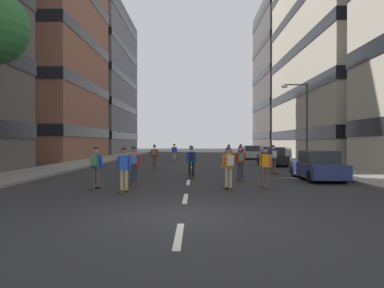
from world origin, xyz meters
name	(u,v)px	position (x,y,z in m)	size (l,w,h in m)	color
ground_plane	(192,164)	(0.00, 22.86, 0.00)	(137.18, 137.18, 0.00)	#28282B
sidewalk_left	(94,161)	(-9.62, 25.72, 0.07)	(3.43, 62.88, 0.14)	gray
sidewalk_right	(290,161)	(9.62, 25.72, 0.07)	(3.43, 62.88, 0.14)	gray
lane_markings	(192,163)	(0.00, 23.00, 0.00)	(0.16, 52.20, 0.01)	silver
building_left_mid	(15,23)	(-19.70, 30.46, 15.23)	(16.85, 16.78, 30.27)	brown
building_left_far	(78,82)	(-19.70, 51.69, 12.16)	(16.85, 22.27, 24.15)	slate
building_right_mid	(371,33)	(19.70, 30.46, 13.93)	(16.85, 23.79, 27.69)	#BCB29E
building_right_far	(310,79)	(19.70, 51.69, 12.56)	(16.85, 16.17, 24.95)	#4C4744
parked_car_near	(251,153)	(6.70, 31.86, 0.70)	(1.82, 4.40, 1.52)	#B2B7BF
parked_car_mid	(272,157)	(6.70, 20.29, 0.70)	(1.82, 4.40, 1.52)	black
parked_car_far	(317,166)	(6.70, 9.21, 0.70)	(1.82, 4.40, 1.52)	navy
streetlamp_right	(302,115)	(8.91, 19.37, 4.14)	(2.13, 0.30, 6.50)	#3F3F44
skater_0	(265,165)	(3.38, 5.96, 0.98)	(0.55, 0.92, 1.78)	brown
skater_1	(124,167)	(-2.47, 4.57, 0.98)	(0.54, 0.91, 1.78)	brown
skater_2	(191,159)	(0.13, 10.06, 1.02)	(0.56, 0.92, 1.78)	brown
skater_3	(134,163)	(-2.45, 6.78, 1.02)	(0.56, 0.92, 1.78)	brown
skater_4	(240,161)	(2.65, 8.77, 1.02)	(0.54, 0.91, 1.78)	brown
skater_5	(229,165)	(1.74, 5.42, 1.02)	(0.57, 0.92, 1.78)	brown
skater_6	(273,157)	(5.23, 13.02, 1.02)	(0.56, 0.92, 1.78)	brown
skater_7	(241,153)	(4.31, 21.90, 1.02)	(0.57, 0.92, 1.78)	brown
skater_8	(174,152)	(-1.74, 26.08, 0.98)	(0.55, 0.92, 1.78)	brown
skater_9	(96,165)	(-3.85, 5.51, 1.02)	(0.57, 0.92, 1.78)	brown
skater_10	(154,155)	(-2.66, 16.79, 1.02)	(0.53, 0.90, 1.78)	brown
skater_11	(229,155)	(2.85, 17.34, 1.02)	(0.55, 0.92, 1.78)	brown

